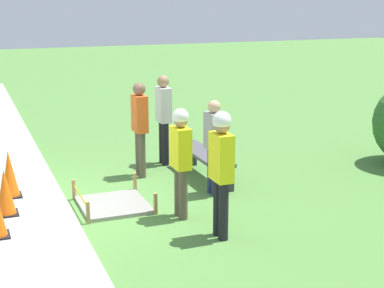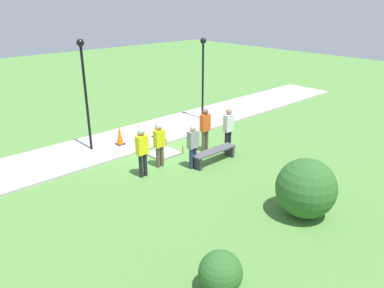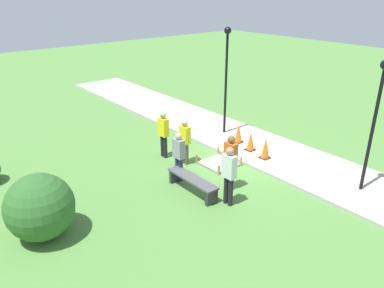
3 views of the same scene
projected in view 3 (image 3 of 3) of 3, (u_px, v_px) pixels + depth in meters
name	position (u px, v px, depth m)	size (l,w,h in m)	color
ground_plane	(237.00, 161.00, 13.47)	(60.00, 60.00, 0.00)	#51843D
sidewalk	(264.00, 150.00, 14.31)	(28.00, 2.94, 0.10)	#ADAAA3
wet_concrete_patch	(218.00, 163.00, 13.23)	(1.20, 1.10, 0.35)	gray
traffic_cone_near_patch	(265.00, 148.00, 13.35)	(0.34, 0.34, 0.78)	black
traffic_cone_far_patch	(251.00, 141.00, 14.03)	(0.34, 0.34, 0.71)	black
traffic_cone_sidewalk_edge	(238.00, 133.00, 14.71)	(0.34, 0.34, 0.77)	black
park_bench	(192.00, 182.00, 11.34)	(1.93, 0.44, 0.50)	#2D2D33
worker_supervisor	(163.00, 129.00, 13.41)	(0.40, 0.26, 1.81)	black
worker_assistant	(185.00, 137.00, 12.93)	(0.40, 0.25, 1.70)	brown
bystander_in_orange_shirt	(230.00, 159.00, 11.31)	(0.40, 0.23, 1.77)	brown
bystander_in_gray_shirt	(229.00, 172.00, 10.47)	(0.40, 0.24, 1.79)	black
bystander_in_white_shirt	(179.00, 154.00, 11.87)	(0.40, 0.22, 1.63)	navy
lamppost_near	(226.00, 67.00, 14.78)	(0.28, 0.28, 4.30)	black
lamppost_far	(377.00, 109.00, 10.46)	(0.28, 0.28, 3.94)	black
shrub_rounded_near	(40.00, 207.00, 9.16)	(1.69, 1.69, 1.69)	#2D6028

